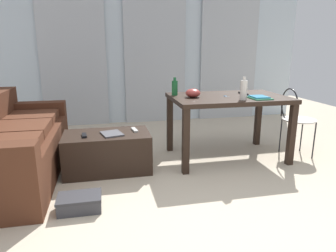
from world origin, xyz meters
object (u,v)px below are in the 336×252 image
object	(u,v)px
tv_remote_on_table	(243,93)
tv_remote_primary	(84,135)
scissors	(226,96)
couch	(13,146)
craft_table	(228,104)
shoebox	(80,203)
bottle_far	(244,90)
bottle_near	(175,88)
tv_remote_secondary	(135,130)
wire_chair	(294,114)
bowl	(193,93)
coffee_table	(107,152)
book_stack	(260,98)
magazine	(112,134)

from	to	relation	value
tv_remote_on_table	tv_remote_primary	distance (m)	1.95
scissors	couch	bearing A→B (deg)	-178.91
craft_table	shoebox	size ratio (longest dim) A/B	3.74
bottle_far	shoebox	world-z (taller)	bottle_far
craft_table	shoebox	distance (m)	2.02
bottle_near	tv_remote_secondary	size ratio (longest dim) A/B	1.25
wire_chair	scissors	xyz separation A→B (m)	(-0.87, 0.09, 0.24)
craft_table	couch	bearing A→B (deg)	-178.19
bowl	wire_chair	bearing A→B (deg)	-5.24
couch	tv_remote_on_table	distance (m)	2.67
coffee_table	book_stack	size ratio (longest dim) A/B	3.90
wire_chair	book_stack	bearing A→B (deg)	-166.28
wire_chair	bottle_far	bearing A→B (deg)	-167.39
tv_remote_primary	magazine	distance (m)	0.28
book_stack	tv_remote_secondary	bearing A→B (deg)	172.25
book_stack	tv_remote_secondary	size ratio (longest dim) A/B	1.39
couch	tv_remote_primary	world-z (taller)	couch
coffee_table	tv_remote_primary	bearing A→B (deg)	-165.20
couch	scissors	bearing A→B (deg)	1.09
craft_table	shoebox	xyz separation A→B (m)	(-1.69, -0.93, -0.60)
coffee_table	tv_remote_on_table	bearing A→B (deg)	7.05
bottle_near	tv_remote_primary	distance (m)	1.20
bottle_near	scissors	distance (m)	0.61
tv_remote_on_table	scissors	xyz separation A→B (m)	(-0.28, -0.12, -0.01)
bottle_far	tv_remote_primary	size ratio (longest dim) A/B	1.74
tv_remote_primary	bowl	bearing A→B (deg)	2.65
tv_remote_on_table	tv_remote_primary	world-z (taller)	tv_remote_on_table
wire_chair	bowl	world-z (taller)	bowl
coffee_table	book_stack	distance (m)	1.80
craft_table	bottle_near	size ratio (longest dim) A/B	6.35
coffee_table	bowl	xyz separation A→B (m)	(1.00, 0.11, 0.60)
coffee_table	scissors	xyz separation A→B (m)	(1.40, 0.08, 0.56)
bottle_near	magazine	world-z (taller)	bottle_near
book_stack	tv_remote_primary	world-z (taller)	book_stack
tv_remote_on_table	tv_remote_secondary	bearing A→B (deg)	-175.64
coffee_table	shoebox	bearing A→B (deg)	-107.19
bowl	tv_remote_primary	distance (m)	1.30
bowl	magazine	bearing A→B (deg)	-170.24
wire_chair	bottle_near	size ratio (longest dim) A/B	4.00
couch	coffee_table	distance (m)	0.97
bottle_far	tv_remote_on_table	bearing A→B (deg)	64.05
bottle_near	book_stack	world-z (taller)	bottle_near
tv_remote_secondary	shoebox	world-z (taller)	tv_remote_secondary
coffee_table	tv_remote_secondary	size ratio (longest dim) A/B	5.41
bottle_near	tv_remote_primary	bearing A→B (deg)	-160.51
tv_remote_on_table	shoebox	xyz separation A→B (m)	(-1.93, -1.03, -0.71)
bowl	tv_remote_primary	bearing A→B (deg)	-171.97
couch	book_stack	xyz separation A→B (m)	(2.66, -0.18, 0.45)
couch	bowl	world-z (taller)	bowl
bottle_near	bottle_far	bearing A→B (deg)	-36.85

